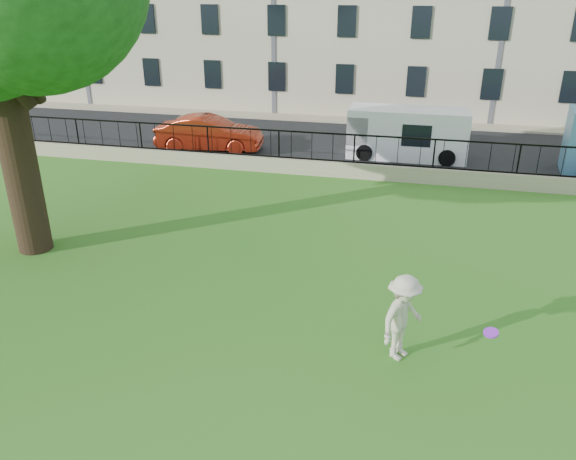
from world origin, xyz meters
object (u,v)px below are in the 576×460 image
(red_sedan, at_px, (209,134))
(frisbee, at_px, (491,333))
(man, at_px, (403,318))
(white_van, at_px, (407,133))

(red_sedan, bearing_deg, frisbee, -149.76)
(man, height_order, white_van, white_van)
(white_van, bearing_deg, red_sedan, -173.31)
(man, height_order, frisbee, man)
(man, relative_size, frisbee, 6.79)
(frisbee, relative_size, red_sedan, 0.06)
(man, relative_size, red_sedan, 0.39)
(man, bearing_deg, red_sedan, 65.57)
(red_sedan, distance_m, white_van, 8.82)
(red_sedan, relative_size, white_van, 0.94)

